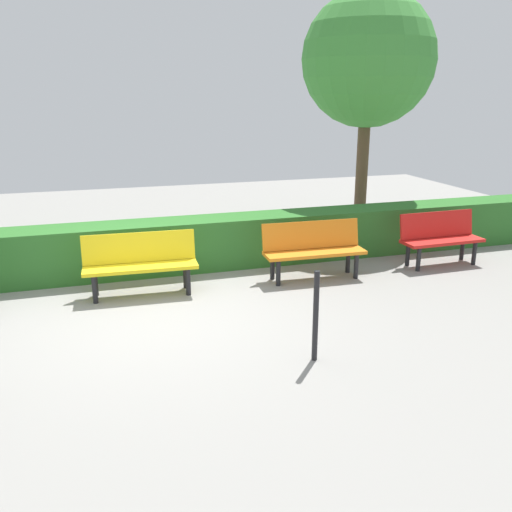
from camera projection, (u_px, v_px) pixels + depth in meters
The scene contains 7 objects.
ground_plane at pixel (152, 315), 6.94m from camera, with size 19.93×19.93×0.00m, color gray.
bench_red at pixel (440, 236), 8.88m from camera, with size 1.38×0.48×0.86m.
bench_orange at pixel (313, 247), 8.22m from camera, with size 1.56×0.52×0.86m.
bench_yellow at pixel (140, 261), 7.55m from camera, with size 1.58×0.53×0.86m.
hedge_row at pixel (208, 243), 8.75m from camera, with size 15.93×0.68×0.81m, color #2D6B28.
tree_near at pixel (368, 60), 10.35m from camera, with size 2.57×2.57×4.63m.
railing_post_mid at pixel (316, 316), 5.64m from camera, with size 0.06×0.06×1.00m, color black.
Camera 1 is at (0.61, 6.53, 2.74)m, focal length 37.92 mm.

